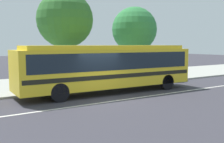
{
  "coord_description": "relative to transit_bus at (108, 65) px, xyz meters",
  "views": [
    {
      "loc": [
        -7.54,
        -12.38,
        2.99
      ],
      "look_at": [
        1.61,
        1.5,
        1.3
      ],
      "focal_mm": 42.94,
      "sensor_mm": 36.0,
      "label": 1
    }
  ],
  "objects": [
    {
      "name": "ground_plane",
      "position": [
        -1.39,
        -1.56,
        -1.7
      ],
      "size": [
        120.0,
        120.0,
        0.0
      ],
      "primitive_type": "plane",
      "color": "#35333B"
    },
    {
      "name": "sidewalk_slab",
      "position": [
        -1.39,
        5.35,
        -1.64
      ],
      "size": [
        60.0,
        8.0,
        0.12
      ],
      "primitive_type": "cube",
      "color": "#9F9E95",
      "rests_on": "ground_plane"
    },
    {
      "name": "lane_stripe_center",
      "position": [
        -1.39,
        -2.36,
        -1.7
      ],
      "size": [
        56.0,
        0.16,
        0.01
      ],
      "primitive_type": "cube",
      "color": "silver",
      "rests_on": "ground_plane"
    },
    {
      "name": "transit_bus",
      "position": [
        0.0,
        0.0,
        0.0
      ],
      "size": [
        11.37,
        2.97,
        2.93
      ],
      "color": "yellow",
      "rests_on": "ground_plane"
    },
    {
      "name": "pedestrian_waiting_near_sign",
      "position": [
        -4.68,
        2.95,
        -0.58
      ],
      "size": [
        0.46,
        0.46,
        1.71
      ],
      "color": "#2C3048",
      "rests_on": "sidewalk_slab"
    },
    {
      "name": "pedestrian_walking_along_curb",
      "position": [
        3.52,
        3.27,
        -0.59
      ],
      "size": [
        0.47,
        0.47,
        1.69
      ],
      "color": "#2C282B",
      "rests_on": "sidewalk_slab"
    },
    {
      "name": "street_tree_near_stop",
      "position": [
        -0.84,
        4.62,
        3.09
      ],
      "size": [
        4.14,
        4.14,
        6.76
      ],
      "color": "brown",
      "rests_on": "sidewalk_slab"
    },
    {
      "name": "street_tree_mid_block",
      "position": [
        5.8,
        4.83,
        2.58
      ],
      "size": [
        3.94,
        3.94,
        6.14
      ],
      "color": "brown",
      "rests_on": "sidewalk_slab"
    }
  ]
}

